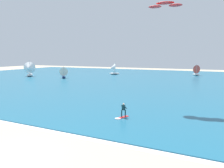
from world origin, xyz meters
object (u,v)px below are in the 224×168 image
sailboat_heeled_over (29,69)px  sailboat_anchored_offshore (195,70)px  kitesurfer (122,112)px  kite (165,5)px  sailboat_center_horizon (113,69)px  sailboat_leading (63,72)px

sailboat_heeled_over → sailboat_anchored_offshore: (51.33, 28.70, -0.62)m
kitesurfer → sailboat_heeled_over: (-47.52, 31.01, 1.96)m
kite → sailboat_center_horizon: kite is taller
sailboat_center_horizon → sailboat_leading: size_ratio=1.21×
kitesurfer → kite: (2.69, 8.76, 13.51)m
sailboat_anchored_offshore → sailboat_leading: size_ratio=1.11×
sailboat_heeled_over → sailboat_anchored_offshore: size_ratio=1.32×
kite → sailboat_center_horizon: size_ratio=1.03×
sailboat_heeled_over → sailboat_center_horizon: 29.92m
sailboat_anchored_offshore → sailboat_center_horizon: (-28.51, -9.34, 0.17)m
sailboat_center_horizon → sailboat_leading: sailboat_center_horizon is taller
sailboat_center_horizon → sailboat_leading: bearing=-117.4°
sailboat_leading → sailboat_anchored_offshore: bearing=35.8°
kitesurfer → sailboat_center_horizon: (-24.71, 50.36, 1.51)m
sailboat_heeled_over → kite: bearing=-23.9°
kite → kitesurfer: bearing=-107.1°
sailboat_heeled_over → sailboat_center_horizon: sailboat_heeled_over is taller
sailboat_center_horizon → kite: bearing=-56.6°
sailboat_heeled_over → kitesurfer: bearing=-33.1°
sailboat_heeled_over → sailboat_center_horizon: (22.82, 19.35, -0.45)m
kitesurfer → sailboat_leading: 47.01m
kite → sailboat_leading: size_ratio=1.24×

